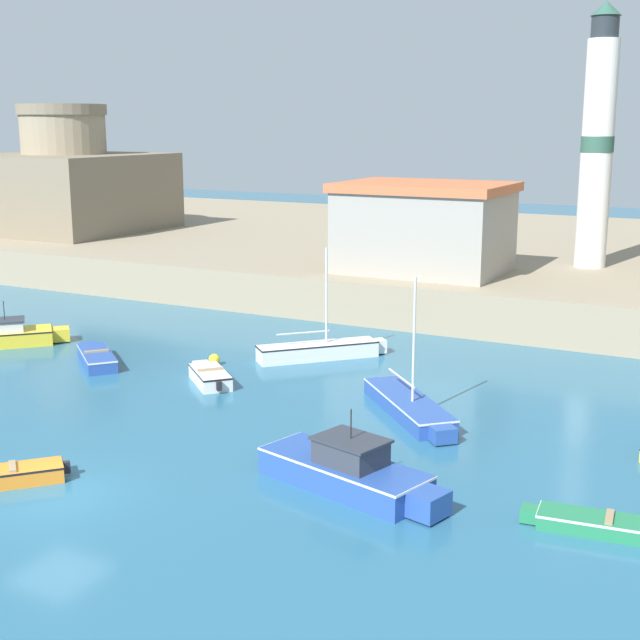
{
  "coord_description": "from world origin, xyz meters",
  "views": [
    {
      "loc": [
        18.09,
        -17.76,
        10.66
      ],
      "look_at": [
        0.02,
        16.51,
        2.0
      ],
      "focal_mm": 50.0,
      "sensor_mm": 36.0,
      "label": 1
    }
  ],
  "objects_px": {
    "dinghy_orange_8": "(10,475)",
    "motorboat_blue_3": "(349,471)",
    "dinghy_blue_2": "(96,357)",
    "dinghy_green_4": "(606,524)",
    "dinghy_white_5": "(210,376)",
    "fortress": "(66,185)",
    "sailboat_white_6": "(320,350)",
    "motorboat_yellow_7": "(5,335)",
    "lighthouse": "(597,141)",
    "sailboat_blue_9": "(409,406)",
    "harbor_shed_mid_row": "(424,227)",
    "mooring_buoy": "(214,360)"
  },
  "relations": [
    {
      "from": "mooring_buoy",
      "to": "harbor_shed_mid_row",
      "type": "xyz_separation_m",
      "value": [
        4.01,
        15.11,
        4.6
      ]
    },
    {
      "from": "motorboat_blue_3",
      "to": "harbor_shed_mid_row",
      "type": "bearing_deg",
      "value": 106.58
    },
    {
      "from": "dinghy_blue_2",
      "to": "dinghy_white_5",
      "type": "xyz_separation_m",
      "value": [
        6.25,
        -0.16,
        0.01
      ]
    },
    {
      "from": "motorboat_yellow_7",
      "to": "dinghy_orange_8",
      "type": "height_order",
      "value": "motorboat_yellow_7"
    },
    {
      "from": "dinghy_white_5",
      "to": "fortress",
      "type": "height_order",
      "value": "fortress"
    },
    {
      "from": "dinghy_blue_2",
      "to": "motorboat_yellow_7",
      "type": "height_order",
      "value": "motorboat_yellow_7"
    },
    {
      "from": "dinghy_orange_8",
      "to": "motorboat_blue_3",
      "type": "bearing_deg",
      "value": 25.65
    },
    {
      "from": "fortress",
      "to": "mooring_buoy",
      "type": "bearing_deg",
      "value": -36.67
    },
    {
      "from": "dinghy_orange_8",
      "to": "fortress",
      "type": "bearing_deg",
      "value": 130.9
    },
    {
      "from": "dinghy_orange_8",
      "to": "lighthouse",
      "type": "distance_m",
      "value": 37.69
    },
    {
      "from": "motorboat_yellow_7",
      "to": "harbor_shed_mid_row",
      "type": "height_order",
      "value": "harbor_shed_mid_row"
    },
    {
      "from": "dinghy_orange_8",
      "to": "fortress",
      "type": "xyz_separation_m",
      "value": [
        -30.15,
        34.8,
        5.54
      ]
    },
    {
      "from": "sailboat_white_6",
      "to": "dinghy_orange_8",
      "type": "distance_m",
      "value": 17.24
    },
    {
      "from": "motorboat_blue_3",
      "to": "harbor_shed_mid_row",
      "type": "relative_size",
      "value": 0.69
    },
    {
      "from": "lighthouse",
      "to": "harbor_shed_mid_row",
      "type": "distance_m",
      "value": 11.1
    },
    {
      "from": "sailboat_white_6",
      "to": "mooring_buoy",
      "type": "relative_size",
      "value": 9.87
    },
    {
      "from": "dinghy_white_5",
      "to": "lighthouse",
      "type": "height_order",
      "value": "lighthouse"
    },
    {
      "from": "sailboat_blue_9",
      "to": "fortress",
      "type": "xyz_separation_m",
      "value": [
        -38.33,
        23.18,
        5.46
      ]
    },
    {
      "from": "mooring_buoy",
      "to": "harbor_shed_mid_row",
      "type": "height_order",
      "value": "harbor_shed_mid_row"
    },
    {
      "from": "fortress",
      "to": "harbor_shed_mid_row",
      "type": "distance_m",
      "value": 32.52
    },
    {
      "from": "sailboat_blue_9",
      "to": "dinghy_white_5",
      "type": "bearing_deg",
      "value": -179.39
    },
    {
      "from": "dinghy_blue_2",
      "to": "lighthouse",
      "type": "relative_size",
      "value": 0.26
    },
    {
      "from": "motorboat_blue_3",
      "to": "lighthouse",
      "type": "xyz_separation_m",
      "value": [
        0.66,
        30.76,
        8.98
      ]
    },
    {
      "from": "dinghy_blue_2",
      "to": "dinghy_green_4",
      "type": "xyz_separation_m",
      "value": [
        23.44,
        -6.7,
        -0.07
      ]
    },
    {
      "from": "dinghy_white_5",
      "to": "motorboat_yellow_7",
      "type": "bearing_deg",
      "value": 176.64
    },
    {
      "from": "sailboat_white_6",
      "to": "sailboat_blue_9",
      "type": "xyz_separation_m",
      "value": [
        6.68,
        -5.56,
        -0.06
      ]
    },
    {
      "from": "mooring_buoy",
      "to": "fortress",
      "type": "distance_m",
      "value": 35.34
    },
    {
      "from": "motorboat_blue_3",
      "to": "motorboat_yellow_7",
      "type": "relative_size",
      "value": 1.27
    },
    {
      "from": "dinghy_blue_2",
      "to": "motorboat_blue_3",
      "type": "height_order",
      "value": "motorboat_blue_3"
    },
    {
      "from": "sailboat_white_6",
      "to": "lighthouse",
      "type": "relative_size",
      "value": 0.35
    },
    {
      "from": "dinghy_green_4",
      "to": "dinghy_white_5",
      "type": "xyz_separation_m",
      "value": [
        -17.19,
        6.55,
        0.08
      ]
    },
    {
      "from": "fortress",
      "to": "harbor_shed_mid_row",
      "type": "relative_size",
      "value": 1.39
    },
    {
      "from": "motorboat_yellow_7",
      "to": "harbor_shed_mid_row",
      "type": "relative_size",
      "value": 0.54
    },
    {
      "from": "dinghy_green_4",
      "to": "fortress",
      "type": "bearing_deg",
      "value": 147.39
    },
    {
      "from": "dinghy_white_5",
      "to": "harbor_shed_mid_row",
      "type": "relative_size",
      "value": 0.34
    },
    {
      "from": "motorboat_yellow_7",
      "to": "dinghy_green_4",
      "type": "bearing_deg",
      "value": -13.77
    },
    {
      "from": "dinghy_green_4",
      "to": "dinghy_white_5",
      "type": "relative_size",
      "value": 1.41
    },
    {
      "from": "motorboat_yellow_7",
      "to": "sailboat_blue_9",
      "type": "xyz_separation_m",
      "value": [
        21.43,
        -0.64,
        -0.12
      ]
    },
    {
      "from": "dinghy_green_4",
      "to": "harbor_shed_mid_row",
      "type": "xyz_separation_m",
      "value": [
        -14.61,
        24.1,
        4.62
      ]
    },
    {
      "from": "dinghy_blue_2",
      "to": "fortress",
      "type": "distance_m",
      "value": 33.19
    },
    {
      "from": "dinghy_blue_2",
      "to": "dinghy_white_5",
      "type": "height_order",
      "value": "dinghy_white_5"
    },
    {
      "from": "dinghy_green_4",
      "to": "motorboat_yellow_7",
      "type": "distance_m",
      "value": 30.6
    },
    {
      "from": "sailboat_white_6",
      "to": "sailboat_blue_9",
      "type": "distance_m",
      "value": 8.69
    },
    {
      "from": "dinghy_white_5",
      "to": "dinghy_orange_8",
      "type": "relative_size",
      "value": 1.01
    },
    {
      "from": "dinghy_green_4",
      "to": "fortress",
      "type": "relative_size",
      "value": 0.34
    },
    {
      "from": "dinghy_orange_8",
      "to": "mooring_buoy",
      "type": "height_order",
      "value": "dinghy_orange_8"
    },
    {
      "from": "sailboat_blue_9",
      "to": "harbor_shed_mid_row",
      "type": "distance_m",
      "value": 19.11
    },
    {
      "from": "sailboat_blue_9",
      "to": "dinghy_orange_8",
      "type": "bearing_deg",
      "value": -125.13
    },
    {
      "from": "motorboat_yellow_7",
      "to": "mooring_buoy",
      "type": "relative_size",
      "value": 9.69
    },
    {
      "from": "dinghy_green_4",
      "to": "sailboat_blue_9",
      "type": "xyz_separation_m",
      "value": [
        -8.29,
        6.64,
        0.11
      ]
    }
  ]
}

